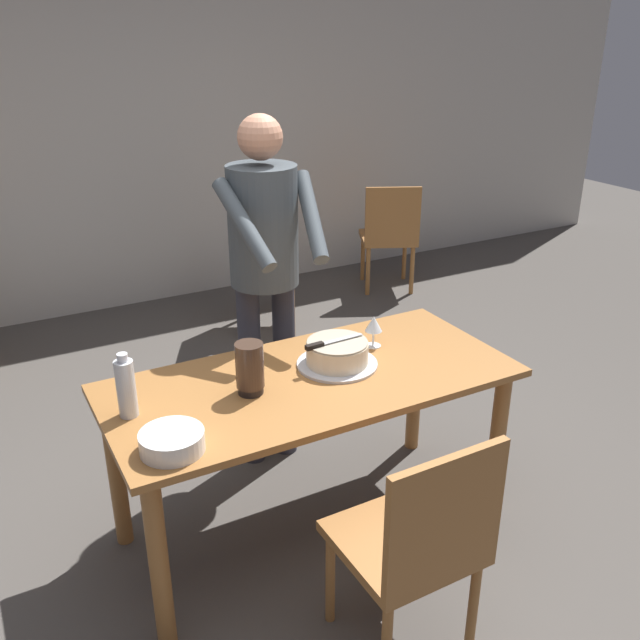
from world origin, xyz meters
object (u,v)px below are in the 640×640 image
(water_bottle, at_px, (126,387))
(person_cutting_cake, at_px, (265,258))
(plate_stack, at_px, (172,441))
(wine_glass_near, at_px, (374,325))
(cake_knife, at_px, (323,344))
(cake_on_platter, at_px, (337,354))
(background_chair_1, at_px, (255,265))
(main_dining_table, at_px, (312,402))
(hurricane_lamp, at_px, (249,368))
(background_chair_0, at_px, (389,233))
(chair_near_side, at_px, (417,541))

(water_bottle, relative_size, person_cutting_cake, 0.15)
(plate_stack, xyz_separation_m, wine_glass_near, (1.03, 0.37, 0.07))
(cake_knife, bearing_deg, wine_glass_near, 16.24)
(cake_on_platter, height_order, cake_knife, cake_knife)
(water_bottle, relative_size, background_chair_1, 0.28)
(main_dining_table, relative_size, wine_glass_near, 11.61)
(cake_knife, relative_size, water_bottle, 1.08)
(wine_glass_near, xyz_separation_m, hurricane_lamp, (-0.65, -0.13, 0.00))
(background_chair_0, bearing_deg, water_bottle, -139.78)
(chair_near_side, xyz_separation_m, background_chair_1, (0.68, 2.88, 0.00))
(hurricane_lamp, bearing_deg, background_chair_1, 66.15)
(plate_stack, bearing_deg, hurricane_lamp, 31.81)
(water_bottle, height_order, background_chair_1, water_bottle)
(main_dining_table, bearing_deg, cake_on_platter, 16.62)
(plate_stack, xyz_separation_m, water_bottle, (-0.07, 0.30, 0.08))
(wine_glass_near, distance_m, background_chair_0, 2.73)
(cake_on_platter, bearing_deg, background_chair_1, 75.83)
(cake_on_platter, distance_m, plate_stack, 0.85)
(water_bottle, height_order, background_chair_0, water_bottle)
(main_dining_table, height_order, background_chair_1, background_chair_1)
(plate_stack, distance_m, chair_near_side, 0.88)
(wine_glass_near, bearing_deg, cake_on_platter, -159.87)
(main_dining_table, height_order, wine_glass_near, wine_glass_near)
(hurricane_lamp, xyz_separation_m, chair_near_side, (0.26, -0.76, -0.37))
(main_dining_table, distance_m, background_chair_1, 2.23)
(water_bottle, xyz_separation_m, person_cutting_cake, (0.80, 0.53, 0.21))
(person_cutting_cake, distance_m, chair_near_side, 1.47)
(wine_glass_near, xyz_separation_m, person_cutting_cake, (-0.31, 0.46, 0.22))
(main_dining_table, distance_m, person_cutting_cake, 0.74)
(wine_glass_near, height_order, hurricane_lamp, hurricane_lamp)
(cake_on_platter, bearing_deg, background_chair_0, 51.57)
(main_dining_table, bearing_deg, chair_near_side, -90.56)
(plate_stack, height_order, chair_near_side, chair_near_side)
(plate_stack, bearing_deg, background_chair_0, 44.48)
(main_dining_table, bearing_deg, background_chair_0, 49.94)
(cake_on_platter, distance_m, hurricane_lamp, 0.42)
(cake_knife, height_order, background_chair_1, background_chair_1)
(hurricane_lamp, height_order, background_chair_0, hurricane_lamp)
(wine_glass_near, xyz_separation_m, water_bottle, (-1.10, -0.07, 0.01))
(cake_knife, height_order, chair_near_side, chair_near_side)
(person_cutting_cake, bearing_deg, plate_stack, -131.25)
(hurricane_lamp, relative_size, chair_near_side, 0.23)
(cake_knife, xyz_separation_m, background_chair_1, (0.60, 2.08, -0.37))
(wine_glass_near, distance_m, hurricane_lamp, 0.66)
(water_bottle, bearing_deg, wine_glass_near, 3.58)
(background_chair_1, bearing_deg, chair_near_side, -103.21)
(water_bottle, bearing_deg, hurricane_lamp, -7.07)
(cake_on_platter, height_order, hurricane_lamp, hurricane_lamp)
(water_bottle, relative_size, hurricane_lamp, 1.19)
(person_cutting_cake, bearing_deg, water_bottle, -146.27)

